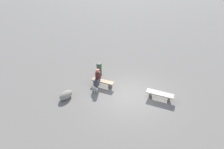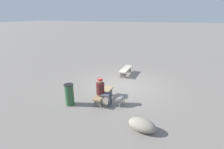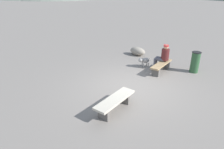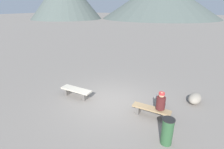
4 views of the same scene
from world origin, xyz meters
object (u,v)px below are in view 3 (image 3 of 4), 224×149
Objects in this scene: boulder at (138,51)px; trash_bin at (195,62)px; seated_person at (163,55)px; bench_left at (115,102)px; bench_right at (161,66)px; dog at (144,60)px.

trash_bin is at bearing -100.38° from boulder.
seated_person is at bearing -120.02° from boulder.
bench_left reaches higher than bench_right.
trash_bin reaches higher than bench_right.
trash_bin is at bearing -54.37° from bench_right.
bench_left is at bearing -157.23° from boulder.
bench_left is 1.04× the size of bench_right.
dog reaches higher than bench_left.
seated_person reaches higher than dog.
seated_person is 1.26× the size of trash_bin.
trash_bin is 3.41m from boulder.
dog reaches higher than bench_right.
bench_left is at bearing 177.42° from seated_person.
bench_right is at bearing -171.08° from seated_person.
bench_left is 1.35× the size of seated_person.
bench_left is at bearing -178.22° from bench_right.
boulder is at bearing 54.41° from seated_person.
bench_left is at bearing 47.47° from dog.
boulder is (1.41, 1.17, -0.11)m from dog.
seated_person is 1.45m from trash_bin.
dog is (0.09, 0.94, 0.04)m from bench_right.
dog is 2.32m from trash_bin.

